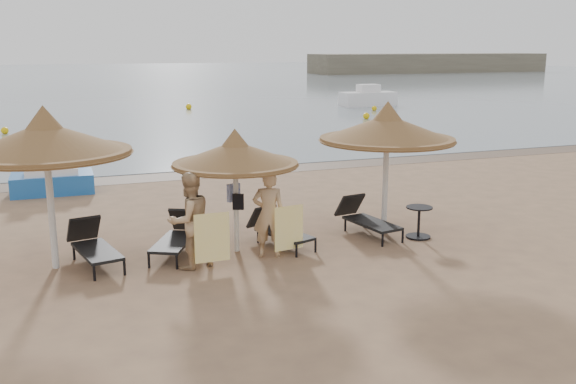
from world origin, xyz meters
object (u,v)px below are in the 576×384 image
lounger_far_right (365,218)px  person_left (189,213)px  side_table (419,223)px  palapa_center (235,154)px  palapa_left (45,140)px  lounger_far_left (93,245)px  palapa_right (387,129)px  lounger_near_left (177,235)px  pedal_boat (51,179)px  lounger_near_right (278,229)px  person_right (269,207)px

lounger_far_right → person_left: size_ratio=0.88×
side_table → person_left: bearing=-177.8°
palapa_center → side_table: palapa_center is taller
palapa_left → lounger_far_left: size_ratio=1.61×
side_table → lounger_far_left: bearing=174.0°
palapa_right → lounger_near_left: bearing=177.3°
palapa_right → pedal_boat: palapa_right is taller
lounger_far_right → palapa_center: bearing=174.3°
lounger_far_right → lounger_near_right: bearing=172.5°
palapa_right → lounger_near_right: (-2.60, 0.04, -2.08)m
lounger_far_left → side_table: size_ratio=2.77×
lounger_near_left → lounger_far_right: 4.35m
palapa_right → side_table: palapa_right is taller
lounger_far_left → person_right: person_right is taller
person_left → pedal_boat: 8.35m
lounger_far_left → palapa_center: bearing=-17.2°
palapa_center → lounger_near_left: palapa_center is taller
side_table → pedal_boat: size_ratio=0.31×
side_table → person_right: bearing=-178.8°
lounger_far_right → pedal_boat: bearing=124.2°
palapa_left → pedal_boat: (-0.00, 7.04, -2.13)m
lounger_near_right → side_table: bearing=-30.6°
pedal_boat → side_table: bearing=-44.1°
lounger_near_left → lounger_far_right: (4.35, -0.10, -0.00)m
palapa_left → lounger_far_right: (6.77, 0.02, -2.16)m
palapa_right → lounger_near_left: 5.20m
lounger_far_left → person_left: bearing=-40.2°
lounger_far_right → side_table: bearing=-45.5°
palapa_right → side_table: bearing=-46.2°
palapa_center → person_left: 1.64m
palapa_left → person_left: size_ratio=1.45×
lounger_near_right → lounger_far_right: (2.18, 0.08, 0.02)m
person_left → lounger_far_right: bearing=172.6°
lounger_far_right → lounger_far_left: bearing=170.0°
palapa_left → lounger_near_left: bearing=2.8°
palapa_center → side_table: bearing=-6.7°
lounger_far_right → person_right: size_ratio=0.92×
palapa_center → person_right: 1.29m
lounger_far_left → lounger_near_right: bearing=-13.9°
person_left → palapa_center: bearing=-168.0°
person_left → lounger_far_left: bearing=-47.5°
palapa_right → pedal_boat: bearing=135.2°
lounger_far_right → person_left: (-4.27, -0.91, 0.73)m
lounger_near_right → side_table: 3.22m
palapa_left → lounger_near_left: 3.25m
palapa_center → person_left: palapa_center is taller
lounger_far_right → pedal_boat: size_ratio=0.84×
palapa_right → lounger_near_right: palapa_right is taller
lounger_near_right → person_right: bearing=-141.4°
palapa_left → lounger_far_left: bearing=3.7°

